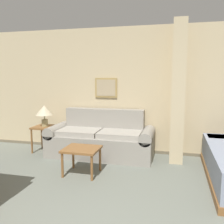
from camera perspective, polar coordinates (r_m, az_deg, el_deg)
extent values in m
cube|color=#CCB78E|center=(5.24, 5.65, 4.87)|extent=(7.39, 0.12, 2.60)
cube|color=#70644E|center=(5.40, 5.34, -8.76)|extent=(7.39, 0.02, 0.06)
cube|color=tan|center=(5.30, -1.37, 5.56)|extent=(0.48, 0.02, 0.41)
cube|color=tan|center=(5.29, -1.41, 5.55)|extent=(0.41, 0.01, 0.34)
cube|color=#CCB78E|center=(4.83, 14.90, 4.36)|extent=(0.24, 0.58, 2.60)
cube|color=gray|center=(5.06, -2.69, -7.64)|extent=(1.66, 0.84, 0.44)
cube|color=gray|center=(5.26, -1.70, -1.88)|extent=(1.66, 0.20, 0.48)
cube|color=gray|center=(5.41, -12.32, -6.80)|extent=(0.22, 0.84, 0.44)
cylinder|color=gray|center=(5.34, -12.41, -4.03)|extent=(0.24, 0.84, 0.24)
cube|color=gray|center=(4.88, 8.03, -8.32)|extent=(0.22, 0.84, 0.44)
cylinder|color=gray|center=(4.81, 8.09, -5.27)|extent=(0.24, 0.84, 0.24)
cube|color=#A49F94|center=(5.09, -7.37, -4.50)|extent=(0.81, 0.60, 0.10)
cube|color=#A49F94|center=(4.85, 1.84, -5.07)|extent=(0.81, 0.60, 0.10)
cube|color=brown|center=(4.14, -6.95, -8.43)|extent=(0.57, 0.51, 0.04)
cylinder|color=brown|center=(4.11, -11.28, -11.85)|extent=(0.04, 0.04, 0.40)
cylinder|color=brown|center=(3.93, -4.65, -12.65)|extent=(0.04, 0.04, 0.40)
cylinder|color=brown|center=(4.49, -8.85, -10.08)|extent=(0.04, 0.04, 0.40)
cylinder|color=brown|center=(4.32, -2.74, -10.69)|extent=(0.04, 0.04, 0.40)
cube|color=brown|center=(5.49, -15.07, -3.35)|extent=(0.47, 0.47, 0.04)
cylinder|color=brown|center=(5.49, -17.87, -6.40)|extent=(0.04, 0.04, 0.51)
cylinder|color=brown|center=(5.29, -14.11, -6.80)|extent=(0.04, 0.04, 0.51)
cylinder|color=brown|center=(5.82, -15.74, -5.48)|extent=(0.04, 0.04, 0.51)
cylinder|color=brown|center=(5.63, -12.14, -5.81)|extent=(0.04, 0.04, 0.51)
cylinder|color=tan|center=(5.48, -15.11, -2.41)|extent=(0.13, 0.13, 0.15)
cylinder|color=tan|center=(5.46, -15.15, -1.15)|extent=(0.02, 0.02, 0.10)
cone|color=beige|center=(5.43, -15.21, 0.43)|extent=(0.36, 0.36, 0.21)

